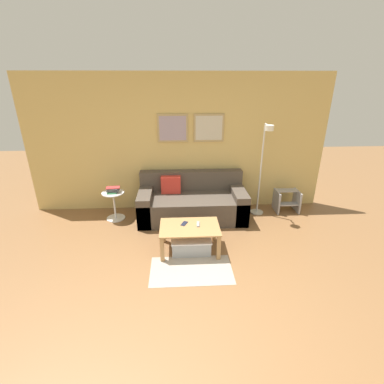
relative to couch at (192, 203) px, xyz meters
name	(u,v)px	position (x,y,z in m)	size (l,w,h in m)	color
ground_plane	(184,335)	(-0.23, -2.62, -0.29)	(16.00, 16.00, 0.00)	brown
wall_back	(179,144)	(-0.22, 0.47, 0.99)	(5.60, 0.09, 2.55)	#D6B76B
area_rug	(191,270)	(-0.09, -1.60, -0.28)	(1.12, 0.64, 0.01)	#A39989
couch	(192,203)	(0.00, 0.00, 0.00)	(1.94, 0.90, 0.81)	#4C4238
coffee_table	(190,231)	(-0.09, -1.10, 0.04)	(0.88, 0.58, 0.41)	#AD7F4C
storage_bin	(191,244)	(-0.07, -1.12, -0.17)	(0.59, 0.41, 0.24)	#9EA3A8
floor_lamp	(263,166)	(1.27, -0.01, 0.70)	(0.25, 0.43, 1.72)	silver
side_table	(114,203)	(-1.43, -0.01, 0.03)	(0.40, 0.40, 0.53)	white
book_stack	(113,190)	(-1.42, -0.01, 0.30)	(0.25, 0.20, 0.10)	#387F4C
remote_control	(198,224)	(0.04, -1.06, 0.13)	(0.04, 0.15, 0.02)	#99999E
cell_phone	(184,224)	(-0.17, -1.02, 0.12)	(0.07, 0.14, 0.01)	#1E2338
step_stool	(287,200)	(1.86, 0.14, -0.06)	(0.44, 0.37, 0.42)	#99999E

